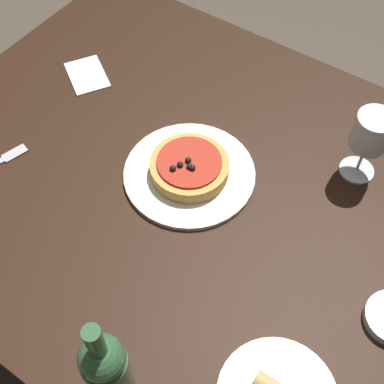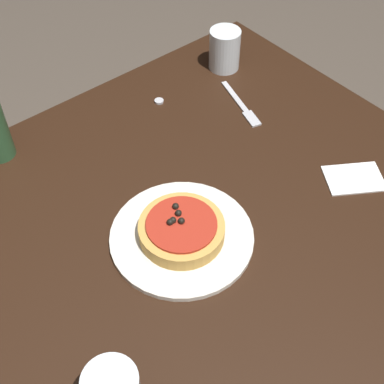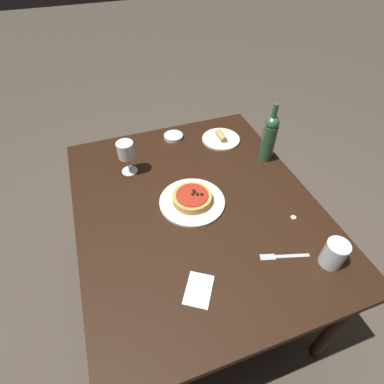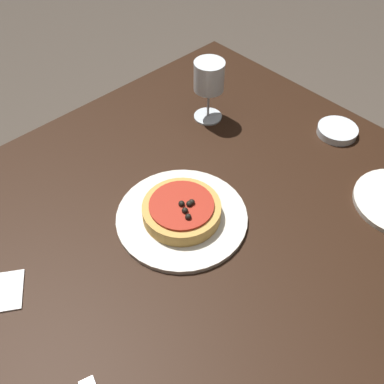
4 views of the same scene
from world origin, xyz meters
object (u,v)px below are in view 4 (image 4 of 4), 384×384
dinner_plate (182,217)px  side_bowl (337,131)px  dining_table (181,248)px  wine_glass (209,79)px  pizza (182,210)px

dinner_plate → side_bowl: side_bowl is taller
dining_table → wine_glass: size_ratio=7.34×
dining_table → pizza: 0.11m
dinner_plate → side_bowl: size_ratio=2.75×
pizza → side_bowl: pizza is taller
dinner_plate → wine_glass: 0.40m
dinner_plate → wine_glass: size_ratio=1.70×
dinner_plate → side_bowl: (0.51, -0.07, 0.00)m
dining_table → wine_glass: 0.45m
dining_table → dinner_plate: 0.09m
dining_table → wine_glass: bearing=36.6°
dining_table → side_bowl: (0.53, -0.05, 0.09)m
side_bowl → dining_table: bearing=174.2°
wine_glass → side_bowl: size_ratio=1.62×
dinner_plate → pizza: (0.00, -0.00, 0.03)m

